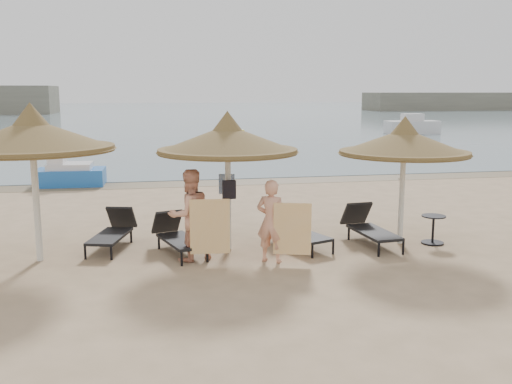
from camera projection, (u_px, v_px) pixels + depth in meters
ground at (256, 256)px, 11.34m from camera, size 160.00×160.00×0.00m
sea at (158, 112)px, 88.67m from camera, size 200.00×140.00×0.03m
wet_sand_strip at (206, 183)px, 20.43m from camera, size 200.00×1.60×0.01m
palapa_left at (32, 136)px, 10.65m from camera, size 3.07×3.07×3.04m
palapa_center at (228, 140)px, 11.50m from camera, size 2.88×2.88×2.86m
palapa_right at (404, 143)px, 11.97m from camera, size 2.76×2.76×2.74m
lounger_far_left at (113, 231)px, 11.99m from camera, size 1.02×1.83×0.78m
lounger_near_left at (177, 235)px, 11.60m from camera, size 1.07×1.84×0.78m
lounger_near_right at (295, 229)px, 12.09m from camera, size 1.17×1.84×0.78m
lounger_far_right at (368, 227)px, 12.26m from camera, size 0.77×1.87×0.81m
side_table at (433, 230)px, 12.26m from camera, size 0.51×0.51×0.62m
person_left at (189, 208)px, 10.94m from camera, size 1.11×0.92×2.07m
person_right at (271, 214)px, 10.85m from camera, size 1.02×0.91×1.86m
towel_left at (210, 227)px, 10.72m from camera, size 0.75×0.09×1.06m
towel_right at (292, 229)px, 10.72m from camera, size 0.69×0.23×1.00m
bag_patterned at (227, 184)px, 11.83m from camera, size 0.34×0.18×0.41m
bag_dark at (229, 190)px, 11.52m from camera, size 0.27×0.11×0.38m
pedal_boat at (70, 174)px, 19.85m from camera, size 2.35×1.44×1.07m
buoy_left at (88, 145)px, 32.78m from camera, size 0.34×0.34×0.34m
buoy_mid at (242, 132)px, 42.75m from camera, size 0.41×0.41×0.41m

